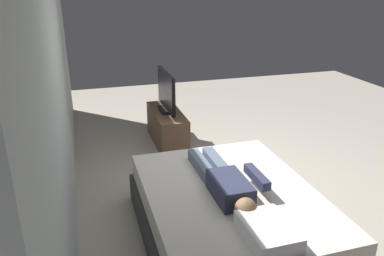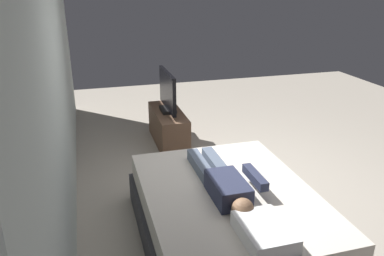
{
  "view_description": "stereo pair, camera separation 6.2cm",
  "coord_description": "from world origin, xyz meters",
  "px_view_note": "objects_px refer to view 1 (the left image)",
  "views": [
    {
      "loc": [
        -3.65,
        1.6,
        2.32
      ],
      "look_at": [
        0.34,
        0.4,
        0.69
      ],
      "focal_mm": 36.01,
      "sensor_mm": 36.0,
      "label": 1
    },
    {
      "loc": [
        -3.67,
        1.54,
        2.32
      ],
      "look_at": [
        0.34,
        0.4,
        0.69
      ],
      "focal_mm": 36.01,
      "sensor_mm": 36.0,
      "label": 2
    }
  ],
  "objects_px": {
    "bed": "(230,217)",
    "person": "(226,182)",
    "tv_stand": "(167,127)",
    "pillow": "(268,231)",
    "remote": "(259,175)",
    "tv": "(166,93)"
  },
  "relations": [
    {
      "from": "bed",
      "to": "person",
      "type": "bearing_deg",
      "value": 53.47
    },
    {
      "from": "person",
      "to": "tv_stand",
      "type": "relative_size",
      "value": 1.15
    },
    {
      "from": "bed",
      "to": "tv",
      "type": "bearing_deg",
      "value": 0.5
    },
    {
      "from": "bed",
      "to": "tv_stand",
      "type": "xyz_separation_m",
      "value": [
        2.44,
        0.02,
        -0.01
      ]
    },
    {
      "from": "tv_stand",
      "to": "pillow",
      "type": "bearing_deg",
      "value": -179.61
    },
    {
      "from": "pillow",
      "to": "person",
      "type": "xyz_separation_m",
      "value": [
        0.73,
        0.04,
        0.02
      ]
    },
    {
      "from": "bed",
      "to": "person",
      "type": "distance_m",
      "value": 0.36
    },
    {
      "from": "tv_stand",
      "to": "person",
      "type": "bearing_deg",
      "value": 179.58
    },
    {
      "from": "tv",
      "to": "tv_stand",
      "type": "bearing_deg",
      "value": 165.96
    },
    {
      "from": "remote",
      "to": "tv",
      "type": "bearing_deg",
      "value": 9.74
    },
    {
      "from": "bed",
      "to": "pillow",
      "type": "distance_m",
      "value": 0.78
    },
    {
      "from": "pillow",
      "to": "remote",
      "type": "bearing_deg",
      "value": -22.47
    },
    {
      "from": "tv_stand",
      "to": "bed",
      "type": "bearing_deg",
      "value": -179.5
    },
    {
      "from": "bed",
      "to": "person",
      "type": "relative_size",
      "value": 1.63
    },
    {
      "from": "pillow",
      "to": "tv",
      "type": "relative_size",
      "value": 0.55
    },
    {
      "from": "tv_stand",
      "to": "tv",
      "type": "xyz_separation_m",
      "value": [
        0.0,
        -0.0,
        0.53
      ]
    },
    {
      "from": "person",
      "to": "tv",
      "type": "bearing_deg",
      "value": -0.42
    },
    {
      "from": "pillow",
      "to": "tv",
      "type": "xyz_separation_m",
      "value": [
        3.14,
        0.02,
        0.18
      ]
    },
    {
      "from": "person",
      "to": "remote",
      "type": "bearing_deg",
      "value": -69.53
    },
    {
      "from": "remote",
      "to": "tv_stand",
      "type": "bearing_deg",
      "value": 9.74
    },
    {
      "from": "person",
      "to": "remote",
      "type": "relative_size",
      "value": 8.4
    },
    {
      "from": "bed",
      "to": "person",
      "type": "height_order",
      "value": "person"
    }
  ]
}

